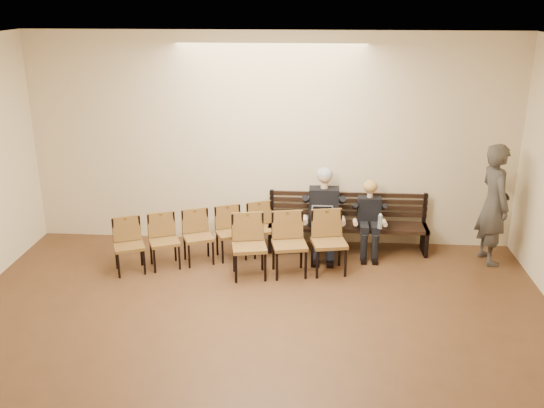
{
  "coord_description": "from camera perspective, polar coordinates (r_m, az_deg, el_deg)",
  "views": [
    {
      "loc": [
        0.72,
        -4.66,
        4.05
      ],
      "look_at": [
        0.09,
        4.05,
        0.99
      ],
      "focal_mm": 40.0,
      "sensor_mm": 36.0,
      "label": 1
    }
  ],
  "objects": [
    {
      "name": "room_walls",
      "position": [
        5.7,
        -3.27,
        3.87
      ],
      "size": [
        8.02,
        10.01,
        3.51
      ],
      "color": "beige",
      "rests_on": "ground"
    },
    {
      "name": "bench",
      "position": [
        10.08,
        7.08,
        -3.13
      ],
      "size": [
        2.6,
        0.9,
        0.45
      ],
      "primitive_type": "cube",
      "color": "black",
      "rests_on": "ground"
    },
    {
      "name": "seated_man",
      "position": [
        9.78,
        4.88,
        -0.71
      ],
      "size": [
        0.59,
        0.82,
        1.42
      ],
      "primitive_type": null,
      "color": "black",
      "rests_on": "ground"
    },
    {
      "name": "seated_woman",
      "position": [
        9.88,
        9.12,
        -1.76
      ],
      "size": [
        0.46,
        0.64,
        1.08
      ],
      "primitive_type": null,
      "color": "black",
      "rests_on": "ground"
    },
    {
      "name": "laptop",
      "position": [
        9.63,
        4.73,
        -1.91
      ],
      "size": [
        0.35,
        0.28,
        0.24
      ],
      "primitive_type": "cube",
      "rotation": [
        0.0,
        0.0,
        -0.06
      ],
      "color": "silver",
      "rests_on": "bench"
    },
    {
      "name": "water_bottle",
      "position": [
        9.6,
        10.11,
        -2.23
      ],
      "size": [
        0.08,
        0.08,
        0.24
      ],
      "primitive_type": "cylinder",
      "rotation": [
        0.0,
        0.0,
        -0.13
      ],
      "color": "silver",
      "rests_on": "bench"
    },
    {
      "name": "bag",
      "position": [
        10.01,
        1.5,
        -3.63
      ],
      "size": [
        0.44,
        0.34,
        0.29
      ],
      "primitive_type": "cube",
      "rotation": [
        0.0,
        0.0,
        0.18
      ],
      "color": "black",
      "rests_on": "ground"
    },
    {
      "name": "passerby",
      "position": [
        9.9,
        20.25,
        0.76
      ],
      "size": [
        0.66,
        0.88,
        2.2
      ],
      "primitive_type": "imported",
      "rotation": [
        0.0,
        0.0,
        1.75
      ],
      "color": "#3A352F",
      "rests_on": "ground"
    },
    {
      "name": "chair_row_front",
      "position": [
        9.56,
        -6.96,
        -3.15
      ],
      "size": [
        2.54,
        1.43,
        0.84
      ],
      "primitive_type": "cube",
      "rotation": [
        0.0,
        0.0,
        0.41
      ],
      "color": "brown",
      "rests_on": "ground"
    },
    {
      "name": "chair_row_back",
      "position": [
        9.07,
        1.66,
        -3.89
      ],
      "size": [
        1.77,
        0.85,
        0.95
      ],
      "primitive_type": "cube",
      "rotation": [
        0.0,
        0.0,
        0.2
      ],
      "color": "brown",
      "rests_on": "ground"
    }
  ]
}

